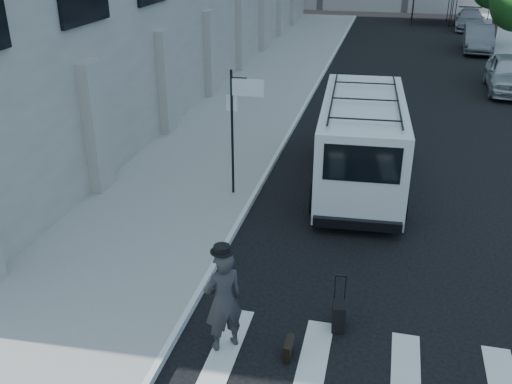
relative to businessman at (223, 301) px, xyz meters
The scene contains 10 objects.
ground 3.33m from the businessman, 70.75° to the left, with size 120.00×120.00×0.00m, color black.
sidewalk_left 19.29m from the businessman, 99.57° to the left, with size 4.50×48.00×0.15m, color gray.
sign_pole 6.55m from the businessman, 101.99° to the left, with size 1.03×0.07×3.50m.
businessman is the anchor object (origin of this frame).
briefcase 1.46m from the businessman, ahead, with size 0.12×0.44×0.34m, color black.
suitcase 2.32m from the businessman, 26.93° to the left, with size 0.29×0.42×1.09m.
cargo_van 8.25m from the businessman, 77.14° to the left, with size 2.79×7.09×2.59m.
parked_car_a 21.80m from the businessman, 68.90° to the left, with size 1.97×4.90×1.67m, color #B2B7BB.
parked_car_b 30.89m from the businessman, 75.96° to the left, with size 1.66×4.76×1.57m, color #56585D.
parked_car_c 39.41m from the businessman, 78.59° to the left, with size 2.02×4.97×1.44m, color gray.
Camera 1 is at (1.45, -10.95, 6.99)m, focal length 40.00 mm.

